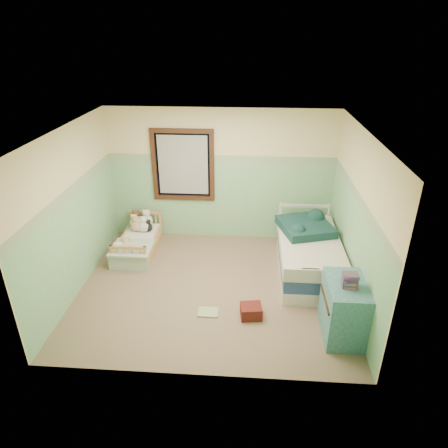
# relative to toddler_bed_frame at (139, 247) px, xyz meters

# --- Properties ---
(floor) EXTENTS (4.20, 3.60, 0.02)m
(floor) POSITION_rel_toddler_bed_frame_xyz_m (1.47, -1.05, -0.09)
(floor) COLOR #74604B
(floor) RESTS_ON ground
(ceiling) EXTENTS (4.20, 3.60, 0.02)m
(ceiling) POSITION_rel_toddler_bed_frame_xyz_m (1.47, -1.05, 2.43)
(ceiling) COLOR silver
(ceiling) RESTS_ON wall_back
(wall_back) EXTENTS (4.20, 0.04, 2.50)m
(wall_back) POSITION_rel_toddler_bed_frame_xyz_m (1.47, 0.75, 1.17)
(wall_back) COLOR beige
(wall_back) RESTS_ON floor
(wall_front) EXTENTS (4.20, 0.04, 2.50)m
(wall_front) POSITION_rel_toddler_bed_frame_xyz_m (1.47, -2.85, 1.17)
(wall_front) COLOR beige
(wall_front) RESTS_ON floor
(wall_left) EXTENTS (0.04, 3.60, 2.50)m
(wall_left) POSITION_rel_toddler_bed_frame_xyz_m (-0.63, -1.05, 1.17)
(wall_left) COLOR beige
(wall_left) RESTS_ON floor
(wall_right) EXTENTS (0.04, 3.60, 2.50)m
(wall_right) POSITION_rel_toddler_bed_frame_xyz_m (3.57, -1.05, 1.17)
(wall_right) COLOR beige
(wall_right) RESTS_ON floor
(wainscot_mint) EXTENTS (4.20, 0.01, 1.50)m
(wainscot_mint) POSITION_rel_toddler_bed_frame_xyz_m (1.47, 0.74, 0.67)
(wainscot_mint) COLOR #74AB7C
(wainscot_mint) RESTS_ON floor
(border_strip) EXTENTS (4.20, 0.01, 0.15)m
(border_strip) POSITION_rel_toddler_bed_frame_xyz_m (1.47, 0.74, 1.49)
(border_strip) COLOR #4B835A
(border_strip) RESTS_ON wall_back
(window_frame) EXTENTS (1.16, 0.06, 1.36)m
(window_frame) POSITION_rel_toddler_bed_frame_xyz_m (0.77, 0.71, 1.37)
(window_frame) COLOR #362012
(window_frame) RESTS_ON wall_back
(window_blinds) EXTENTS (0.92, 0.01, 1.12)m
(window_blinds) POSITION_rel_toddler_bed_frame_xyz_m (0.77, 0.72, 1.37)
(window_blinds) COLOR beige
(window_blinds) RESTS_ON window_frame
(toddler_bed_frame) EXTENTS (0.64, 1.28, 0.16)m
(toddler_bed_frame) POSITION_rel_toddler_bed_frame_xyz_m (0.00, 0.00, 0.00)
(toddler_bed_frame) COLOR tan
(toddler_bed_frame) RESTS_ON floor
(toddler_mattress) EXTENTS (0.58, 1.22, 0.12)m
(toddler_mattress) POSITION_rel_toddler_bed_frame_xyz_m (0.00, 0.00, 0.14)
(toddler_mattress) COLOR silver
(toddler_mattress) RESTS_ON toddler_bed_frame
(patchwork_quilt) EXTENTS (0.69, 0.64, 0.03)m
(patchwork_quilt) POSITION_rel_toddler_bed_frame_xyz_m (0.00, -0.40, 0.22)
(patchwork_quilt) COLOR #7EA1C6
(patchwork_quilt) RESTS_ON toddler_mattress
(plush_bed_brown) EXTENTS (0.22, 0.22, 0.22)m
(plush_bed_brown) POSITION_rel_toddler_bed_frame_xyz_m (-0.15, 0.50, 0.31)
(plush_bed_brown) COLOR brown
(plush_bed_brown) RESTS_ON toddler_mattress
(plush_bed_white) EXTENTS (0.23, 0.23, 0.23)m
(plush_bed_white) POSITION_rel_toddler_bed_frame_xyz_m (0.05, 0.50, 0.32)
(plush_bed_white) COLOR silver
(plush_bed_white) RESTS_ON toddler_mattress
(plush_bed_tan) EXTENTS (0.21, 0.21, 0.21)m
(plush_bed_tan) POSITION_rel_toddler_bed_frame_xyz_m (-0.10, 0.28, 0.31)
(plush_bed_tan) COLOR tan
(plush_bed_tan) RESTS_ON toddler_mattress
(plush_bed_dark) EXTENTS (0.16, 0.16, 0.16)m
(plush_bed_dark) POSITION_rel_toddler_bed_frame_xyz_m (0.13, 0.28, 0.28)
(plush_bed_dark) COLOR black
(plush_bed_dark) RESTS_ON toddler_mattress
(plush_floor_cream) EXTENTS (0.24, 0.24, 0.24)m
(plush_floor_cream) POSITION_rel_toddler_bed_frame_xyz_m (-0.28, -0.32, 0.04)
(plush_floor_cream) COLOR white
(plush_floor_cream) RESTS_ON floor
(plush_floor_tan) EXTENTS (0.26, 0.26, 0.26)m
(plush_floor_tan) POSITION_rel_toddler_bed_frame_xyz_m (-0.16, -0.18, 0.05)
(plush_floor_tan) COLOR tan
(plush_floor_tan) RESTS_ON floor
(twin_bed_frame) EXTENTS (0.93, 1.86, 0.22)m
(twin_bed_frame) POSITION_rel_toddler_bed_frame_xyz_m (3.02, -0.52, 0.03)
(twin_bed_frame) COLOR silver
(twin_bed_frame) RESTS_ON floor
(twin_boxspring) EXTENTS (0.93, 1.86, 0.22)m
(twin_boxspring) POSITION_rel_toddler_bed_frame_xyz_m (3.02, -0.52, 0.25)
(twin_boxspring) COLOR navy
(twin_boxspring) RESTS_ON twin_bed_frame
(twin_mattress) EXTENTS (0.97, 1.90, 0.22)m
(twin_mattress) POSITION_rel_toddler_bed_frame_xyz_m (3.02, -0.52, 0.47)
(twin_mattress) COLOR silver
(twin_mattress) RESTS_ON twin_boxspring
(teal_blanket) EXTENTS (1.00, 1.03, 0.14)m
(teal_blanket) POSITION_rel_toddler_bed_frame_xyz_m (2.97, -0.22, 0.65)
(teal_blanket) COLOR black
(teal_blanket) RESTS_ON twin_mattress
(dresser) EXTENTS (0.50, 0.80, 0.80)m
(dresser) POSITION_rel_toddler_bed_frame_xyz_m (3.31, -1.98, 0.32)
(dresser) COLOR #2F5867
(dresser) RESTS_ON floor
(book_stack) EXTENTS (0.20, 0.16, 0.19)m
(book_stack) POSITION_rel_toddler_bed_frame_xyz_m (3.31, -2.04, 0.82)
(book_stack) COLOR brown
(book_stack) RESTS_ON dresser
(red_pillow) EXTENTS (0.33, 0.30, 0.19)m
(red_pillow) POSITION_rel_toddler_bed_frame_xyz_m (2.09, -1.73, 0.01)
(red_pillow) COLOR maroon
(red_pillow) RESTS_ON floor
(floor_book) EXTENTS (0.29, 0.23, 0.03)m
(floor_book) POSITION_rel_toddler_bed_frame_xyz_m (1.47, -1.69, -0.07)
(floor_book) COLOR yellow
(floor_book) RESTS_ON floor
(extra_plush_0) EXTENTS (0.18, 0.18, 0.18)m
(extra_plush_0) POSITION_rel_toddler_bed_frame_xyz_m (-0.02, 0.28, 0.29)
(extra_plush_0) COLOR white
(extra_plush_0) RESTS_ON toddler_mattress
(extra_plush_1) EXTENTS (0.18, 0.18, 0.18)m
(extra_plush_1) POSITION_rel_toddler_bed_frame_xyz_m (-0.17, 0.43, 0.29)
(extra_plush_1) COLOR white
(extra_plush_1) RESTS_ON toddler_mattress
(extra_plush_2) EXTENTS (0.21, 0.21, 0.21)m
(extra_plush_2) POSITION_rel_toddler_bed_frame_xyz_m (0.05, 0.26, 0.31)
(extra_plush_2) COLOR silver
(extra_plush_2) RESTS_ON toddler_mattress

